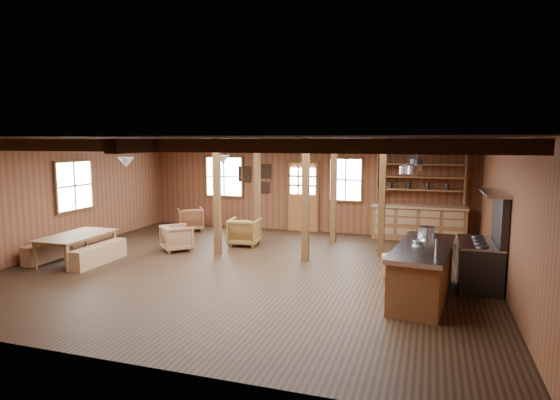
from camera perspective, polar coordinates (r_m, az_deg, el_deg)
name	(u,v)px	position (r m, az deg, el deg)	size (l,w,h in m)	color
room	(248,204)	(9.95, -3.92, -0.53)	(10.04, 9.04, 2.84)	black
ceiling_joists	(251,144)	(10.02, -3.61, 6.87)	(9.80, 8.82, 0.18)	black
timber_posts	(298,194)	(11.73, 2.22, 0.68)	(3.95, 2.35, 2.80)	#472A14
back_door	(303,202)	(14.20, 2.79, -0.28)	(1.02, 0.08, 2.15)	brown
window_back_left	(224,177)	(15.02, -6.81, 2.85)	(1.32, 0.06, 1.32)	white
window_back_right	(346,180)	(13.86, 8.01, 2.46)	(1.02, 0.06, 1.32)	white
window_left	(74,186)	(12.99, -23.82, 1.59)	(0.14, 1.24, 1.32)	white
notice_boards	(256,176)	(14.59, -2.89, 2.91)	(1.08, 0.03, 0.90)	silver
back_counter	(419,218)	(13.52, 16.55, -2.16)	(2.55, 0.60, 2.45)	brown
pendant_lamps	(178,161)	(11.76, -12.39, 4.69)	(1.86, 2.36, 0.66)	#2B2B2E
pot_rack	(412,166)	(9.61, 15.84, 4.04)	(0.40, 3.00, 0.46)	#2B2B2E
kitchen_island	(422,272)	(8.61, 16.97, -8.34)	(1.16, 2.59, 1.20)	brown
step_stool	(392,266)	(9.88, 13.54, -7.79)	(0.48, 0.34, 0.43)	olive
commercial_range	(482,256)	(9.62, 23.42, -6.25)	(0.78, 1.47, 1.81)	#2B2B2E
dining_table	(78,248)	(11.64, -23.35, -5.41)	(1.78, 0.99, 0.62)	olive
bench_wall	(52,250)	(12.16, -26.00, -5.50)	(0.29, 1.55, 0.43)	olive
bench_aisle	(99,254)	(11.30, -21.16, -6.18)	(0.29, 1.57, 0.43)	olive
armchair_a	(190,219)	(14.58, -10.88, -2.33)	(0.74, 0.76, 0.69)	brown
armchair_b	(244,232)	(12.38, -4.35, -3.87)	(0.76, 0.78, 0.71)	brown
armchair_c	(177,238)	(12.04, -12.44, -4.52)	(0.69, 0.71, 0.64)	brown
counter_pot	(426,231)	(9.34, 17.40, -3.67)	(0.30, 0.30, 0.18)	#B9BAC0
bowl	(419,241)	(8.68, 16.56, -4.86)	(0.23, 0.23, 0.06)	silver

